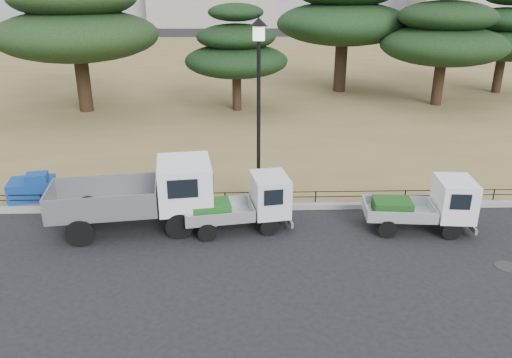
{
  "coord_description": "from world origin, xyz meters",
  "views": [
    {
      "loc": [
        -0.43,
        -12.36,
        6.92
      ],
      "look_at": [
        0.0,
        2.0,
        1.3
      ],
      "focal_mm": 35.0,
      "sensor_mm": 36.0,
      "label": 1
    }
  ],
  "objects_px": {
    "street_lamp": "(259,82)",
    "tarp_pile": "(33,188)",
    "truck_kei_rear": "(427,205)",
    "truck_kei_front": "(245,203)",
    "truck_large": "(143,193)"
  },
  "relations": [
    {
      "from": "street_lamp",
      "to": "tarp_pile",
      "type": "relative_size",
      "value": 3.7
    },
    {
      "from": "truck_kei_rear",
      "to": "truck_kei_front",
      "type": "bearing_deg",
      "value": -177.39
    },
    {
      "from": "truck_kei_front",
      "to": "tarp_pile",
      "type": "bearing_deg",
      "value": 153.93
    },
    {
      "from": "street_lamp",
      "to": "tarp_pile",
      "type": "height_order",
      "value": "street_lamp"
    },
    {
      "from": "truck_large",
      "to": "tarp_pile",
      "type": "bearing_deg",
      "value": 146.18
    },
    {
      "from": "truck_kei_front",
      "to": "street_lamp",
      "type": "xyz_separation_m",
      "value": [
        0.46,
        1.66,
        3.31
      ]
    },
    {
      "from": "truck_kei_rear",
      "to": "tarp_pile",
      "type": "bearing_deg",
      "value": 174.62
    },
    {
      "from": "truck_large",
      "to": "street_lamp",
      "type": "relative_size",
      "value": 0.84
    },
    {
      "from": "truck_kei_rear",
      "to": "tarp_pile",
      "type": "height_order",
      "value": "truck_kei_rear"
    },
    {
      "from": "truck_large",
      "to": "tarp_pile",
      "type": "relative_size",
      "value": 3.09
    },
    {
      "from": "truck_large",
      "to": "truck_kei_front",
      "type": "height_order",
      "value": "truck_large"
    },
    {
      "from": "truck_large",
      "to": "street_lamp",
      "type": "bearing_deg",
      "value": 15.81
    },
    {
      "from": "truck_kei_rear",
      "to": "street_lamp",
      "type": "height_order",
      "value": "street_lamp"
    },
    {
      "from": "truck_kei_rear",
      "to": "tarp_pile",
      "type": "xyz_separation_m",
      "value": [
        -12.53,
        2.37,
        -0.28
      ]
    },
    {
      "from": "street_lamp",
      "to": "truck_kei_front",
      "type": "bearing_deg",
      "value": -105.48
    }
  ]
}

